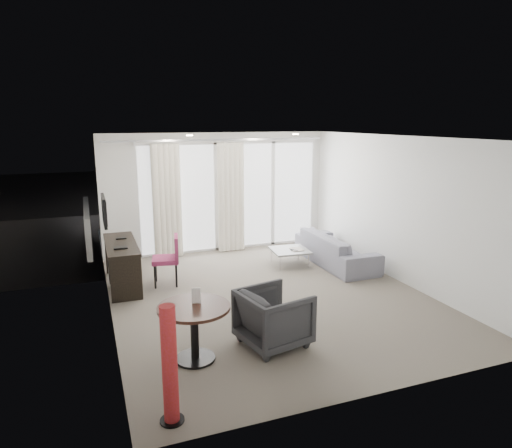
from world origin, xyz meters
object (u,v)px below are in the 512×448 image
object	(u,v)px
tub_armchair	(274,318)
coffee_table	(290,257)
desk	(122,264)
rattan_chair_a	(232,214)
round_table	(195,333)
rattan_chair_b	(269,209)
sofa	(336,249)
red_lamp	(170,365)
desk_chair	(165,260)

from	to	relation	value
tub_armchair	coffee_table	bearing A→B (deg)	-40.42
desk	coffee_table	size ratio (longest dim) A/B	2.31
rattan_chair_a	desk	bearing A→B (deg)	-153.38
round_table	tub_armchair	bearing A→B (deg)	1.56
tub_armchair	rattan_chair_b	size ratio (longest dim) A/B	0.96
round_table	sofa	bearing A→B (deg)	37.69
round_table	coffee_table	size ratio (longest dim) A/B	1.23
red_lamp	rattan_chair_b	world-z (taller)	red_lamp
desk	round_table	bearing A→B (deg)	-78.49
red_lamp	round_table	bearing A→B (deg)	65.83
desk_chair	sofa	size ratio (longest dim) A/B	0.42
sofa	rattan_chair_b	size ratio (longest dim) A/B	2.51
round_table	sofa	size ratio (longest dim) A/B	0.41
sofa	desk	bearing A→B (deg)	86.95
round_table	red_lamp	bearing A→B (deg)	-114.17
tub_armchair	sofa	xyz separation A→B (m)	(2.50, 2.72, -0.06)
round_table	coffee_table	distance (m)	4.01
rattan_chair_a	round_table	bearing A→B (deg)	-132.50
desk_chair	rattan_chair_a	bearing A→B (deg)	67.18
rattan_chair_a	rattan_chair_b	bearing A→B (deg)	-7.95
round_table	sofa	distance (m)	4.49
coffee_table	rattan_chair_a	size ratio (longest dim) A/B	0.87
desk	red_lamp	world-z (taller)	red_lamp
tub_armchair	rattan_chair_a	distance (m)	6.52
red_lamp	tub_armchair	bearing A→B (deg)	35.74
desk	rattan_chair_b	xyz separation A→B (m)	(4.27, 3.69, 0.04)
red_lamp	rattan_chair_a	size ratio (longest dim) A/B	1.47
tub_armchair	rattan_chair_a	world-z (taller)	rattan_chair_a
red_lamp	rattan_chair_a	distance (m)	8.04
red_lamp	rattan_chair_b	xyz separation A→B (m)	(4.15, 7.72, -0.18)
coffee_table	sofa	world-z (taller)	sofa
coffee_table	rattan_chair_b	size ratio (longest dim) A/B	0.84
desk_chair	red_lamp	world-z (taller)	red_lamp
tub_armchair	rattan_chair_a	size ratio (longest dim) A/B	1.00
rattan_chair_b	rattan_chair_a	bearing A→B (deg)	-167.77
desk_chair	red_lamp	bearing A→B (deg)	-88.25
desk_chair	rattan_chair_b	world-z (taller)	desk_chair
red_lamp	tub_armchair	size ratio (longest dim) A/B	1.47
round_table	rattan_chair_a	xyz separation A→B (m)	(2.51, 6.38, 0.06)
round_table	desk_chair	bearing A→B (deg)	87.57
coffee_table	sofa	xyz separation A→B (m)	(0.91, -0.26, 0.15)
desk	rattan_chair_a	bearing A→B (deg)	47.64
desk	red_lamp	distance (m)	4.04
desk_chair	desk	bearing A→B (deg)	174.45
desk	round_table	xyz separation A→B (m)	(0.60, -2.96, -0.04)
desk	round_table	distance (m)	3.03
desk_chair	rattan_chair_b	xyz separation A→B (m)	(3.55, 3.90, -0.02)
desk_chair	rattan_chair_a	size ratio (longest dim) A/B	1.09
round_table	rattan_chair_b	bearing A→B (deg)	61.11
tub_armchair	sofa	world-z (taller)	tub_armchair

